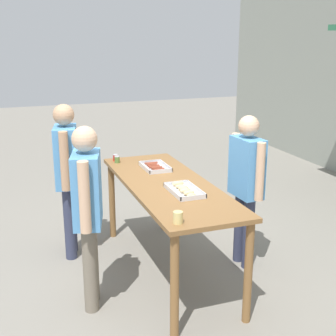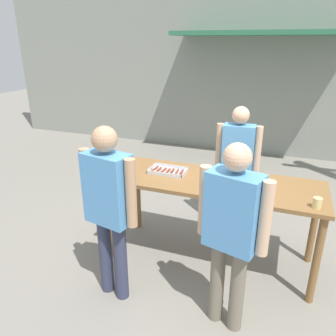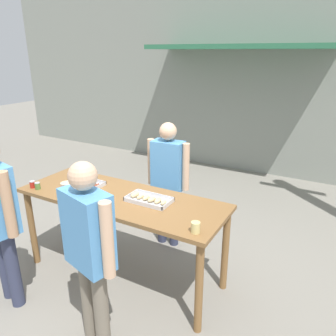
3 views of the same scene
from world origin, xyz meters
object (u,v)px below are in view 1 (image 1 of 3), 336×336
condiment_jar_ketchup (117,159)px  person_customer_with_cup (88,203)px  food_tray_sausages (155,167)px  person_customer_holding_hotdog (67,168)px  beer_cup (178,217)px  person_server_behind_table (246,178)px  food_tray_buns (184,190)px  condiment_jar_mustard (116,158)px

condiment_jar_ketchup → person_customer_with_cup: (1.22, -0.56, -0.02)m
food_tray_sausages → person_customer_holding_hotdog: 0.92m
beer_cup → person_server_behind_table: bearing=128.6°
food_tray_buns → beer_cup: beer_cup is taller
food_tray_buns → condiment_jar_ketchup: 1.23m
food_tray_sausages → person_server_behind_table: (0.62, 0.75, -0.02)m
condiment_jar_mustard → person_server_behind_table: bearing=44.8°
beer_cup → person_customer_holding_hotdog: bearing=-160.7°
condiment_jar_ketchup → person_customer_holding_hotdog: bearing=-74.3°
condiment_jar_mustard → person_customer_holding_hotdog: bearing=-67.1°
condiment_jar_ketchup → person_customer_with_cup: size_ratio=0.05×
person_customer_holding_hotdog → person_customer_with_cup: size_ratio=1.02×
beer_cup → condiment_jar_mustard: bearing=-179.7°
condiment_jar_mustard → person_server_behind_table: (1.07, 1.07, -0.04)m
food_tray_sausages → condiment_jar_mustard: (-0.45, -0.32, 0.02)m
food_tray_buns → beer_cup: size_ratio=4.71×
person_server_behind_table → person_customer_with_cup: size_ratio=0.97×
food_tray_sausages → condiment_jar_mustard: condiment_jar_mustard is taller
beer_cup → person_server_behind_table: 1.35m
condiment_jar_ketchup → person_server_behind_table: 1.46m
beer_cup → condiment_jar_ketchup: bearing=-179.6°
condiment_jar_ketchup → food_tray_buns: bearing=15.2°
condiment_jar_mustard → person_customer_with_cup: 1.41m
food_tray_sausages → person_server_behind_table: person_server_behind_table is taller
condiment_jar_ketchup → person_customer_with_cup: bearing=-24.6°
food_tray_sausages → food_tray_buns: bearing=0.1°
condiment_jar_ketchup → person_server_behind_table: person_server_behind_table is taller
person_customer_with_cup → condiment_jar_ketchup: bearing=-9.6°
food_tray_buns → person_customer_holding_hotdog: (-1.03, -0.90, 0.02)m
food_tray_buns → person_server_behind_table: size_ratio=0.28×
beer_cup → person_server_behind_table: size_ratio=0.06×
food_tray_sausages → condiment_jar_ketchup: bearing=-138.8°
beer_cup → food_tray_buns: bearing=154.3°
condiment_jar_ketchup → beer_cup: bearing=0.4°
condiment_jar_ketchup → person_customer_holding_hotdog: person_customer_holding_hotdog is taller
food_tray_sausages → person_customer_with_cup: (0.85, -0.88, 0.01)m
condiment_jar_ketchup → beer_cup: size_ratio=0.81×
person_customer_with_cup → beer_cup: bearing=-122.5°
person_customer_holding_hotdog → food_tray_buns: bearing=-127.5°
beer_cup → person_customer_with_cup: 0.84m
condiment_jar_ketchup → food_tray_sausages: bearing=41.2°
food_tray_sausages → condiment_jar_mustard: bearing=-144.6°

